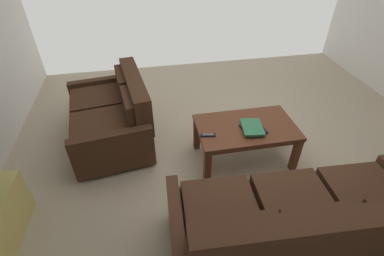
{
  "coord_description": "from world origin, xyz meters",
  "views": [
    {
      "loc": [
        1.0,
        2.38,
        2.33
      ],
      "look_at": [
        0.65,
        0.55,
        0.9
      ],
      "focal_mm": 26.53,
      "sensor_mm": 36.0,
      "label": 1
    }
  ],
  "objects_px": {
    "sofa_main": "(299,224)",
    "tv_remote": "(208,135)",
    "loveseat_near": "(114,116)",
    "coffee_table": "(246,131)",
    "book_stack": "(253,128)"
  },
  "relations": [
    {
      "from": "sofa_main",
      "to": "tv_remote",
      "type": "relative_size",
      "value": 12.69
    },
    {
      "from": "sofa_main",
      "to": "book_stack",
      "type": "bearing_deg",
      "value": -89.83
    },
    {
      "from": "coffee_table",
      "to": "book_stack",
      "type": "xyz_separation_m",
      "value": [
        -0.04,
        0.08,
        0.1
      ]
    },
    {
      "from": "sofa_main",
      "to": "coffee_table",
      "type": "relative_size",
      "value": 1.93
    },
    {
      "from": "book_stack",
      "to": "tv_remote",
      "type": "xyz_separation_m",
      "value": [
        0.49,
        0.01,
        -0.02
      ]
    },
    {
      "from": "sofa_main",
      "to": "coffee_table",
      "type": "bearing_deg",
      "value": -87.99
    },
    {
      "from": "sofa_main",
      "to": "coffee_table",
      "type": "height_order",
      "value": "sofa_main"
    },
    {
      "from": "loveseat_near",
      "to": "coffee_table",
      "type": "distance_m",
      "value": 1.6
    },
    {
      "from": "coffee_table",
      "to": "book_stack",
      "type": "distance_m",
      "value": 0.13
    },
    {
      "from": "sofa_main",
      "to": "loveseat_near",
      "type": "bearing_deg",
      "value": -50.55
    },
    {
      "from": "sofa_main",
      "to": "coffee_table",
      "type": "distance_m",
      "value": 1.17
    },
    {
      "from": "coffee_table",
      "to": "tv_remote",
      "type": "bearing_deg",
      "value": 11.04
    },
    {
      "from": "sofa_main",
      "to": "loveseat_near",
      "type": "height_order",
      "value": "loveseat_near"
    },
    {
      "from": "sofa_main",
      "to": "loveseat_near",
      "type": "xyz_separation_m",
      "value": [
        1.5,
        -1.82,
        -0.0
      ]
    },
    {
      "from": "loveseat_near",
      "to": "sofa_main",
      "type": "bearing_deg",
      "value": 129.45
    }
  ]
}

